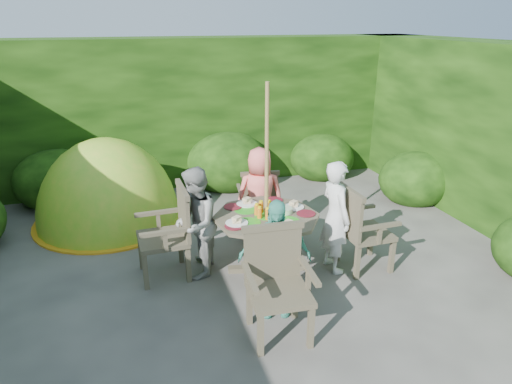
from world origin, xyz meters
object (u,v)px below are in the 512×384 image
object	(u,v)px
garden_chair_left	(170,231)
dome_tent	(111,220)
child_back	(260,196)
child_left	(195,223)
child_right	(335,217)
patio_table	(267,224)
garden_chair_right	(360,228)
garden_chair_back	(258,199)
child_front	(275,258)
garden_chair_front	(277,281)
parasol_pole	(267,183)

from	to	relation	value
garden_chair_left	dome_tent	xyz separation A→B (m)	(-0.69, 1.77, -0.54)
child_back	dome_tent	world-z (taller)	child_back
child_left	dome_tent	xyz separation A→B (m)	(-0.97, 1.85, -0.65)
child_right	dome_tent	xyz separation A→B (m)	(-2.54, 2.19, -0.67)
patio_table	garden_chair_right	distance (m)	1.09
garden_chair_back	child_right	bearing A→B (deg)	121.53
garden_chair_back	child_right	xyz separation A→B (m)	(0.54, -1.24, 0.20)
garden_chair_left	child_left	distance (m)	0.31
garden_chair_right	child_right	size ratio (longest dim) A/B	0.74
garden_chair_right	child_back	size ratio (longest dim) A/B	0.77
garden_chair_right	child_right	bearing A→B (deg)	72.51
garden_chair_right	child_front	distance (m)	1.35
patio_table	garden_chair_left	xyz separation A→B (m)	(-1.07, 0.25, -0.06)
garden_chair_back	patio_table	bearing A→B (deg)	85.66
child_left	garden_chair_front	bearing A→B (deg)	41.16
parasol_pole	garden_chair_back	world-z (taller)	parasol_pole
garden_chair_front	child_front	world-z (taller)	child_front
child_right	garden_chair_back	bearing A→B (deg)	19.23
garden_chair_right	dome_tent	distance (m)	3.66
parasol_pole	child_right	bearing A→B (deg)	-12.18
parasol_pole	garden_chair_right	xyz separation A→B (m)	(1.07, -0.25, -0.58)
garden_chair_left	child_back	size ratio (longest dim) A/B	0.80
child_back	parasol_pole	bearing A→B (deg)	87.38
garden_chair_back	garden_chair_front	size ratio (longest dim) A/B	0.88
garden_chair_left	garden_chair_back	bearing A→B (deg)	120.20
garden_chair_back	child_back	xyz separation A→B (m)	(-0.07, -0.29, 0.17)
child_back	child_left	bearing A→B (deg)	42.38
patio_table	garden_chair_left	distance (m)	1.10
patio_table	garden_chair_back	xyz separation A→B (m)	(0.23, 1.08, -0.13)
patio_table	garden_chair_front	distance (m)	1.10
garden_chair_left	garden_chair_right	bearing A→B (deg)	74.57
parasol_pole	garden_chair_front	distance (m)	1.23
child_right	child_back	xyz separation A→B (m)	(-0.61, 0.95, -0.03)
child_right	child_front	distance (m)	1.13
garden_chair_back	child_front	world-z (taller)	child_front
garden_chair_back	child_left	size ratio (longest dim) A/B	0.68
parasol_pole	dome_tent	distance (m)	2.89
child_right	dome_tent	world-z (taller)	child_right
garden_chair_front	child_right	world-z (taller)	child_right
garden_chair_back	garden_chair_left	bearing A→B (deg)	40.26
garden_chair_front	child_back	size ratio (longest dim) A/B	0.78
garden_chair_right	parasol_pole	bearing A→B (deg)	75.40
patio_table	child_right	world-z (taller)	child_right
patio_table	garden_chair_right	xyz separation A→B (m)	(1.06, -0.25, -0.08)
garden_chair_front	child_front	xyz separation A→B (m)	(0.07, 0.28, 0.08)
garden_chair_right	garden_chair_back	distance (m)	1.57
garden_chair_right	garden_chair_back	size ratio (longest dim) A/B	1.11
garden_chair_right	garden_chair_left	world-z (taller)	garden_chair_left
garden_chair_back	garden_chair_front	bearing A→B (deg)	85.26
garden_chair_right	child_left	xyz separation A→B (m)	(-1.85, 0.42, 0.12)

